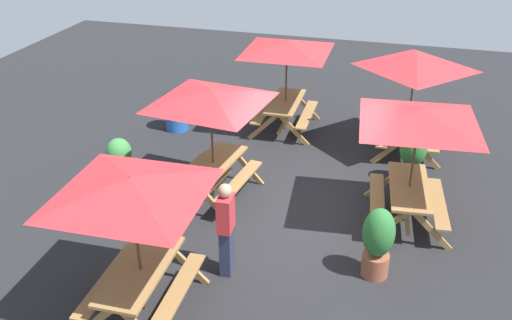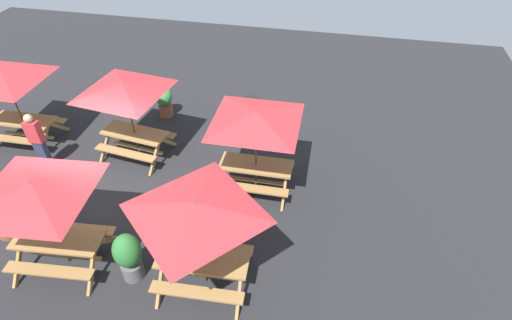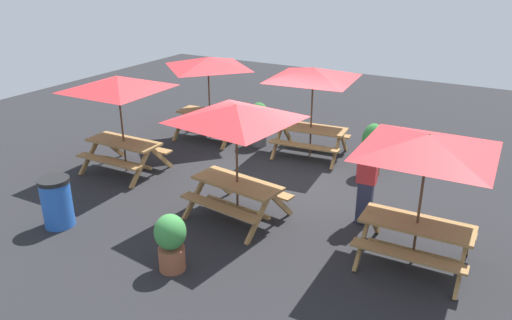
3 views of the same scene
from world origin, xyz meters
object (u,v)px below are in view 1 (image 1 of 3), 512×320
object	(u,v)px
picnic_table_2	(415,69)
potted_plant_1	(378,241)
picnic_table_1	(418,124)
potted_plant_2	(120,159)
picnic_table_4	(132,197)
potted_plant_0	(413,154)
trash_bin_blue	(177,111)
picnic_table_3	(211,104)
person_standing	(226,227)
picnic_table_0	(287,53)

from	to	relation	value
picnic_table_2	potted_plant_1	bearing A→B (deg)	-6.56
picnic_table_1	potted_plant_2	distance (m)	6.00
picnic_table_1	picnic_table_4	world-z (taller)	same
potted_plant_0	potted_plant_1	bearing A→B (deg)	-7.35
trash_bin_blue	potted_plant_2	world-z (taller)	potted_plant_2
picnic_table_1	picnic_table_3	xyz separation A→B (m)	(0.11, -3.76, 0.00)
picnic_table_3	potted_plant_1	world-z (taller)	picnic_table_3
person_standing	trash_bin_blue	bearing A→B (deg)	-152.93
picnic_table_1	picnic_table_0	bearing A→B (deg)	-143.40
picnic_table_0	trash_bin_blue	bearing A→B (deg)	-75.03
potted_plant_0	picnic_table_1	bearing A→B (deg)	-0.51
picnic_table_0	picnic_table_2	size ratio (longest dim) A/B	1.21
picnic_table_0	potted_plant_0	xyz separation A→B (m)	(1.91, 3.14, -1.33)
picnic_table_1	picnic_table_4	xyz separation A→B (m)	(3.51, -3.67, 0.00)
picnic_table_0	person_standing	world-z (taller)	picnic_table_0
picnic_table_2	picnic_table_4	world-z (taller)	same
potted_plant_1	potted_plant_2	xyz separation A→B (m)	(-1.64, -5.41, -0.13)
picnic_table_2	picnic_table_3	bearing A→B (deg)	-52.60
trash_bin_blue	picnic_table_2	bearing A→B (deg)	93.34
picnic_table_1	potted_plant_0	bearing A→B (deg)	173.83
picnic_table_4	potted_plant_2	xyz separation A→B (m)	(-3.40, -2.15, -1.45)
picnic_table_4	potted_plant_0	distance (m)	6.38
picnic_table_1	picnic_table_3	size ratio (longest dim) A/B	1.00
picnic_table_4	picnic_table_3	bearing A→B (deg)	-179.89
picnic_table_3	potted_plant_2	xyz separation A→B (m)	(0.00, -2.06, -1.45)
picnic_table_1	picnic_table_2	distance (m)	3.02
potted_plant_1	picnic_table_2	bearing A→B (deg)	176.93
picnic_table_4	picnic_table_2	bearing A→B (deg)	150.26
trash_bin_blue	picnic_table_1	bearing A→B (deg)	64.84
potted_plant_1	person_standing	xyz separation A→B (m)	(0.60, -2.34, 0.22)
picnic_table_3	picnic_table_4	world-z (taller)	same
picnic_table_1	person_standing	xyz separation A→B (m)	(2.34, -2.74, -1.10)
picnic_table_3	picnic_table_1	bearing A→B (deg)	98.81
picnic_table_2	person_standing	distance (m)	6.05
picnic_table_3	picnic_table_4	size ratio (longest dim) A/B	0.99
picnic_table_1	picnic_table_4	size ratio (longest dim) A/B	1.00
picnic_table_4	potted_plant_2	bearing A→B (deg)	-149.17
picnic_table_0	trash_bin_blue	world-z (taller)	picnic_table_0
potted_plant_0	potted_plant_2	bearing A→B (deg)	-74.33
potted_plant_2	person_standing	distance (m)	3.82
picnic_table_4	person_standing	size ratio (longest dim) A/B	1.69
picnic_table_1	picnic_table_4	bearing A→B (deg)	-51.93
picnic_table_0	potted_plant_2	world-z (taller)	picnic_table_0
trash_bin_blue	potted_plant_1	bearing A→B (deg)	50.20
potted_plant_0	person_standing	bearing A→B (deg)	-35.47
picnic_table_0	picnic_table_4	distance (m)	6.97
potted_plant_0	person_standing	distance (m)	4.76
picnic_table_1	potted_plant_1	size ratio (longest dim) A/B	2.24
potted_plant_0	potted_plant_2	world-z (taller)	potted_plant_0
picnic_table_0	picnic_table_1	size ratio (longest dim) A/B	1.00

